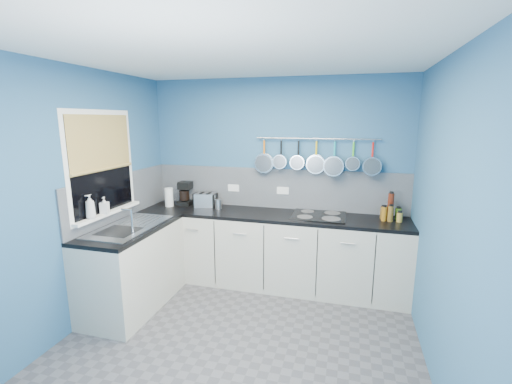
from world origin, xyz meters
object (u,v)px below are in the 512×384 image
at_px(soap_bottle_b, 104,205).
at_px(canister, 218,204).
at_px(soap_bottle_a, 90,207).
at_px(hob, 319,215).
at_px(toaster, 206,200).
at_px(coffee_maker, 185,193).
at_px(paper_towel, 169,197).

distance_m(soap_bottle_b, canister, 1.34).
height_order(soap_bottle_a, hob, soap_bottle_a).
xyz_separation_m(toaster, canister, (0.20, -0.07, -0.03)).
xyz_separation_m(coffee_maker, toaster, (0.30, -0.03, -0.06)).
bearing_deg(paper_towel, canister, 3.72).
xyz_separation_m(soap_bottle_b, canister, (0.86, 1.02, -0.17)).
bearing_deg(hob, toaster, 177.48).
relative_size(soap_bottle_a, canister, 1.94).
xyz_separation_m(soap_bottle_b, paper_towel, (0.20, 0.97, -0.12)).
relative_size(paper_towel, coffee_maker, 0.79).
bearing_deg(toaster, coffee_maker, 161.34).
distance_m(paper_towel, canister, 0.66).
distance_m(soap_bottle_a, coffee_maker, 1.36).
distance_m(soap_bottle_b, paper_towel, 1.00).
relative_size(soap_bottle_b, hob, 0.28).
bearing_deg(toaster, soap_bottle_b, -134.94).
height_order(soap_bottle_b, toaster, soap_bottle_b).
distance_m(coffee_maker, canister, 0.52).
bearing_deg(hob, soap_bottle_b, -154.18).
xyz_separation_m(paper_towel, toaster, (0.46, 0.11, -0.03)).
bearing_deg(toaster, hob, -16.29).
bearing_deg(soap_bottle_b, coffee_maker, 72.25).
xyz_separation_m(soap_bottle_b, coffee_maker, (0.35, 1.11, -0.08)).
bearing_deg(hob, coffee_maker, 177.07).
bearing_deg(soap_bottle_a, coffee_maker, 74.83).
bearing_deg(soap_bottle_a, hob, 30.07).
relative_size(paper_towel, hob, 0.39).
bearing_deg(soap_bottle_b, soap_bottle_a, -90.00).
bearing_deg(coffee_maker, hob, -6.17).
xyz_separation_m(paper_towel, hob, (1.91, 0.05, -0.11)).
bearing_deg(soap_bottle_a, paper_towel, 80.50).
bearing_deg(hob, canister, -179.89).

